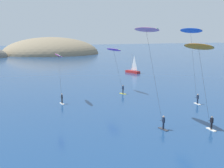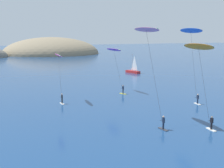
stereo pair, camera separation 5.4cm
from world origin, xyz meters
name	(u,v)px [view 1 (the left image)]	position (x,y,z in m)	size (l,w,h in m)	color
headland_island	(12,56)	(2.75, 149.86, 0.00)	(119.13, 54.00, 19.84)	slate
sailboat_near	(132,71)	(29.21, 60.19, 0.64)	(2.80, 5.92, 5.70)	#B22323
kitesurfer_magenta	(59,60)	(0.83, 33.21, 7.03)	(1.47, 5.45, 8.15)	silver
kitesurfer_blue	(191,36)	(21.09, 24.52, 11.05)	(1.66, 6.74, 12.38)	silver
kitesurfer_purple	(114,53)	(12.97, 37.36, 7.57)	(1.64, 7.08, 8.63)	yellow
kitesurfer_pink	(147,35)	(8.75, 18.15, 11.14)	(1.80, 8.61, 12.23)	#2D2D33
kitesurfer_orange	(200,54)	(13.32, 13.43, 8.90)	(1.96, 5.51, 10.27)	silver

